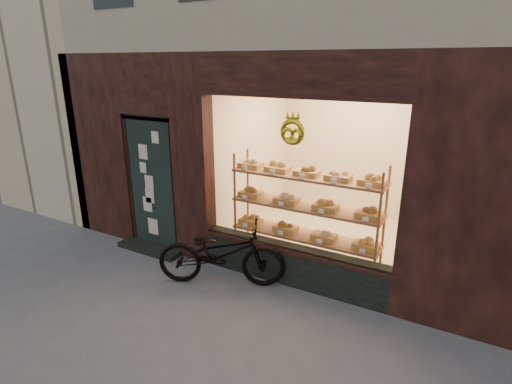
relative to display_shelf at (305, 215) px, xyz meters
The scene contains 4 objects.
ground 2.73m from the display_shelf, 100.01° to the right, with size 90.00×90.00×0.00m, color #4D4E57.
neighbor_left 11.08m from the display_shelf, 163.64° to the left, with size 12.00×7.00×9.00m, color #C8B593.
display_shelf is the anchor object (origin of this frame).
bicycle 1.32m from the display_shelf, 132.38° to the right, with size 0.62×1.77×0.93m, color black.
Camera 1 is at (2.45, -2.46, 2.97)m, focal length 28.00 mm.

